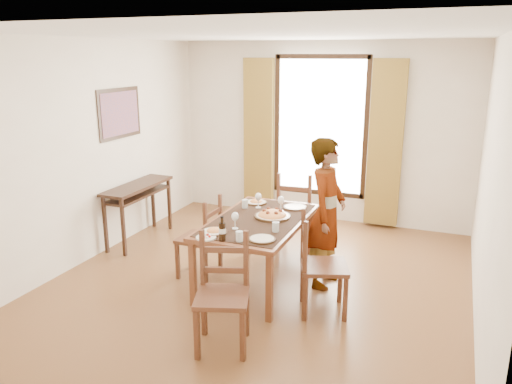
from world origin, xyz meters
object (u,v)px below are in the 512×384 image
at_px(console_table, 138,193).
at_px(dining_table, 258,225).
at_px(man, 327,213).
at_px(pasta_platter, 272,213).

distance_m(console_table, dining_table, 2.11).
relative_size(man, pasta_platter, 4.15).
xyz_separation_m(man, pasta_platter, (-0.58, -0.14, -0.02)).
relative_size(console_table, pasta_platter, 3.00).
bearing_deg(console_table, dining_table, -17.15).
relative_size(console_table, dining_table, 0.74).
relative_size(dining_table, man, 0.98).
bearing_deg(console_table, man, -7.52).
bearing_deg(dining_table, console_table, 162.85).
height_order(console_table, pasta_platter, pasta_platter).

